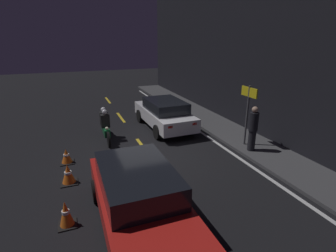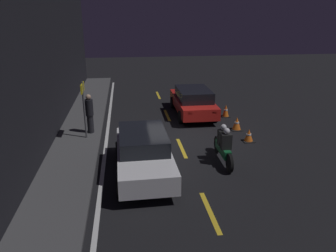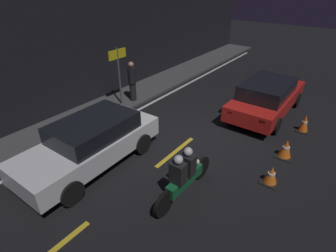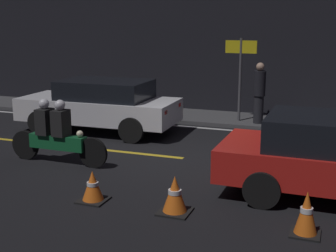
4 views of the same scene
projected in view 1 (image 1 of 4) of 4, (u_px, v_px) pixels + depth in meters
ground_plane at (151, 157)px, 9.78m from camera, size 56.00×56.00×0.00m
raised_curb at (245, 140)px, 11.22m from camera, size 28.00×1.89×0.11m
building_front at (276, 54)px, 10.44m from camera, size 28.00×0.30×7.25m
lane_dash_a at (108, 100)px, 18.60m from camera, size 2.00×0.14×0.01m
lane_dash_b at (121, 117)px, 14.63m from camera, size 2.00×0.14×0.01m
lane_dash_c at (143, 147)px, 10.66m from camera, size 2.00×0.14×0.01m
lane_dash_d at (193, 212)px, 6.69m from camera, size 2.00×0.14×0.01m
lane_solid_kerb at (221, 146)px, 10.82m from camera, size 25.20×0.14×0.01m
sedan_white at (164, 113)px, 12.69m from camera, size 4.34×1.91×1.43m
taxi_red at (139, 197)px, 6.04m from camera, size 4.55×1.94×1.43m
motorcycle at (105, 125)px, 11.31m from camera, size 2.35×0.38×1.39m
traffic_cone_near at (66, 156)px, 9.26m from camera, size 0.47×0.47×0.54m
traffic_cone_mid at (68, 174)px, 7.96m from camera, size 0.51×0.51×0.61m
traffic_cone_far at (66, 214)px, 6.14m from camera, size 0.43×0.43×0.66m
pedestrian at (253, 128)px, 9.84m from camera, size 0.34×0.34×1.73m
shop_sign at (248, 104)px, 10.15m from camera, size 0.90×0.08×2.40m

